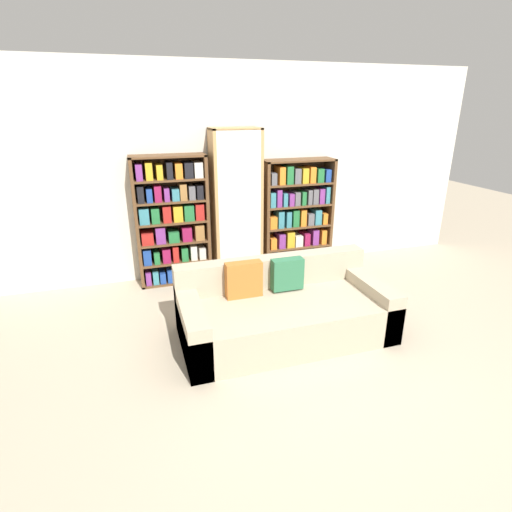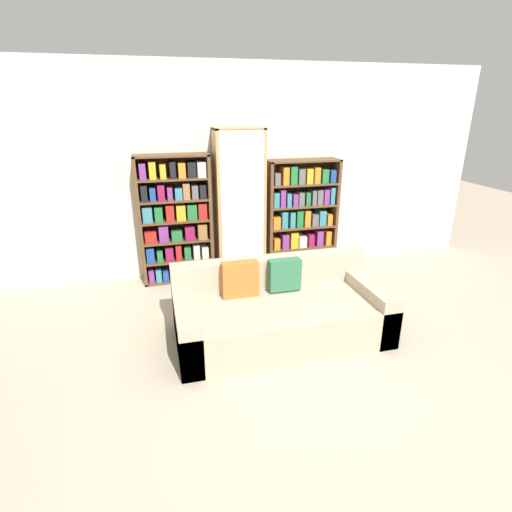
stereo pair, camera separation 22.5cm
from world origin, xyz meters
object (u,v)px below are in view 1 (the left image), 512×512
object	(u,v)px
bookshelf_right	(297,216)
wine_bottle	(305,284)
bookshelf_left	(172,222)
couch	(283,311)
display_cabinet	(236,206)

from	to	relation	value
bookshelf_right	wine_bottle	world-z (taller)	bookshelf_right
bookshelf_left	couch	bearing A→B (deg)	-62.56
couch	bookshelf_right	size ratio (longest dim) A/B	1.35
display_cabinet	wine_bottle	bearing A→B (deg)	-58.03
bookshelf_left	display_cabinet	bearing A→B (deg)	-1.06
couch	display_cabinet	size ratio (longest dim) A/B	1.06
couch	bookshelf_left	distance (m)	1.95
couch	wine_bottle	world-z (taller)	couch
couch	bookshelf_left	bearing A→B (deg)	117.44
bookshelf_left	bookshelf_right	xyz separation A→B (m)	(1.69, 0.00, -0.06)
couch	display_cabinet	distance (m)	1.79
bookshelf_left	bookshelf_right	world-z (taller)	bookshelf_left
couch	bookshelf_right	bearing A→B (deg)	63.41
couch	bookshelf_left	world-z (taller)	bookshelf_left
couch	display_cabinet	world-z (taller)	display_cabinet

